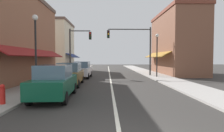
{
  "coord_description": "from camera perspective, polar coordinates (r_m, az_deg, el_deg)",
  "views": [
    {
      "loc": [
        -0.34,
        -3.77,
        2.11
      ],
      "look_at": [
        0.11,
        12.39,
        1.42
      ],
      "focal_mm": 28.89,
      "sensor_mm": 36.0,
      "label": 1
    }
  ],
  "objects": [
    {
      "name": "ground_plane",
      "position": [
        21.87,
        -0.7,
        -3.09
      ],
      "size": [
        80.0,
        80.0,
        0.0
      ],
      "primitive_type": "plane",
      "color": "#33302D"
    },
    {
      "name": "sidewalk_left",
      "position": [
        22.47,
        -14.89,
        -2.87
      ],
      "size": [
        2.6,
        56.0,
        0.12
      ],
      "primitive_type": "cube",
      "color": "gray",
      "rests_on": "ground"
    },
    {
      "name": "sidewalk_right",
      "position": [
        22.63,
        13.38,
        -2.81
      ],
      "size": [
        2.6,
        56.0,
        0.12
      ],
      "primitive_type": "cube",
      "color": "#A39E99",
      "rests_on": "ground"
    },
    {
      "name": "lane_center_stripe",
      "position": [
        21.87,
        -0.7,
        -3.08
      ],
      "size": [
        0.14,
        52.0,
        0.01
      ],
      "primitive_type": "cube",
      "color": "silver",
      "rests_on": "ground"
    },
    {
      "name": "storefront_left_block",
      "position": [
        18.27,
        -31.55,
        8.06
      ],
      "size": [
        6.45,
        14.2,
        8.02
      ],
      "color": "#8E5B42",
      "rests_on": "ground"
    },
    {
      "name": "storefront_right_block",
      "position": [
        25.56,
        19.62,
        6.78
      ],
      "size": [
        5.42,
        10.2,
        8.2
      ],
      "color": "brown",
      "rests_on": "ground"
    },
    {
      "name": "storefront_far_left",
      "position": [
        33.14,
        -17.83,
        5.98
      ],
      "size": [
        6.81,
        8.2,
        8.44
      ],
      "color": "beige",
      "rests_on": "ground"
    },
    {
      "name": "parked_car_nearest_left",
      "position": [
        9.88,
        -17.69,
        -4.82
      ],
      "size": [
        1.87,
        4.14,
        1.77
      ],
      "rotation": [
        0.0,
        0.0,
        0.03
      ],
      "color": "#0F4C33",
      "rests_on": "ground"
    },
    {
      "name": "parked_car_second_left",
      "position": [
        14.4,
        -13.2,
        -2.52
      ],
      "size": [
        1.84,
        4.13,
        1.77
      ],
      "rotation": [
        0.0,
        0.0,
        0.02
      ],
      "color": "brown",
      "rests_on": "ground"
    },
    {
      "name": "parked_car_third_left",
      "position": [
        19.68,
        -9.46,
        -1.17
      ],
      "size": [
        1.86,
        4.14,
        1.77
      ],
      "rotation": [
        0.0,
        0.0,
        -0.02
      ],
      "color": "silver",
      "rests_on": "ground"
    },
    {
      "name": "traffic_signal_mast_arm",
      "position": [
        21.55,
        7.42,
        7.33
      ],
      "size": [
        5.22,
        0.5,
        5.77
      ],
      "color": "#333333",
      "rests_on": "ground"
    },
    {
      "name": "traffic_signal_left_corner",
      "position": [
        22.23,
        -11.02,
        6.51
      ],
      "size": [
        2.69,
        0.5,
        5.66
      ],
      "color": "#333333",
      "rests_on": "ground"
    },
    {
      "name": "street_lamp_left_near",
      "position": [
        12.48,
        -23.05,
        7.58
      ],
      "size": [
        0.36,
        0.36,
        4.86
      ],
      "color": "black",
      "rests_on": "ground"
    },
    {
      "name": "street_lamp_right_mid",
      "position": [
        20.09,
        14.06,
        5.5
      ],
      "size": [
        0.36,
        0.36,
        4.75
      ],
      "color": "black",
      "rests_on": "ground"
    },
    {
      "name": "fire_hydrant",
      "position": [
        9.24,
        -31.35,
        -7.63
      ],
      "size": [
        0.22,
        0.22,
        0.87
      ],
      "color": "red",
      "rests_on": "ground"
    }
  ]
}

